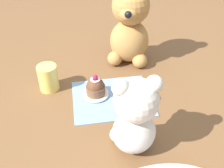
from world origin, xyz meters
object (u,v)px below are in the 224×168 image
Objects in this scene: teddy_bear_tan at (130,27)px; juice_glass at (48,78)px; cupcake_near_cream_bear at (138,97)px; saucer_plate at (96,94)px; teddy_bear_cream at (135,116)px; cupcake_near_tan_bear at (96,87)px.

teddy_bear_tan reaches higher than juice_glass.
cupcake_near_cream_bear is 0.29m from juice_glass.
cupcake_near_cream_bear is (0.02, 0.25, -0.11)m from teddy_bear_tan.
teddy_bear_tan is 0.27m from cupcake_near_cream_bear.
juice_glass is (0.14, -0.06, 0.03)m from saucer_plate.
saucer_plate is 0.95× the size of juice_glass.
teddy_bear_cream is 2.72× the size of saucer_plate.
teddy_bear_cream is 0.35m from juice_glass.
teddy_bear_cream reaches higher than juice_glass.
teddy_bear_cream is 0.24m from cupcake_near_tan_bear.
teddy_bear_cream is 3.14× the size of cupcake_near_tan_bear.
teddy_bear_cream reaches higher than saucer_plate.
cupcake_near_cream_bear is at bearing 152.43° from saucer_plate.
teddy_bear_tan reaches higher than saucer_plate.
teddy_bear_tan is 4.05× the size of cupcake_near_tan_bear.
cupcake_near_tan_bear is (0.12, -0.06, 0.00)m from cupcake_near_cream_bear.
saucer_plate is (0.12, -0.06, -0.02)m from cupcake_near_cream_bear.
cupcake_near_tan_bear reaches higher than saucer_plate.
teddy_bear_cream reaches higher than cupcake_near_cream_bear.
teddy_bear_cream is 0.41m from teddy_bear_tan.
cupcake_near_cream_bear reaches higher than saucer_plate.
teddy_bear_cream is 2.57× the size of juice_glass.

